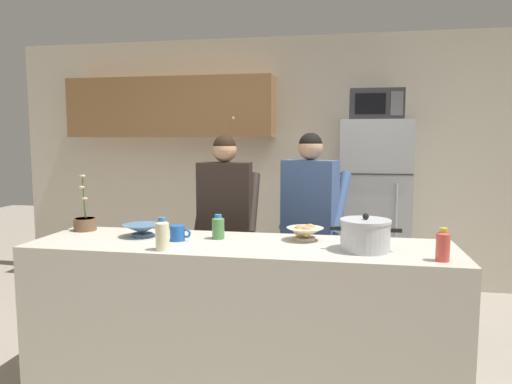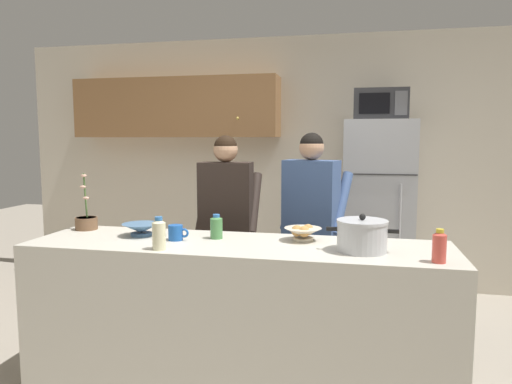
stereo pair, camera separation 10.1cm
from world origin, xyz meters
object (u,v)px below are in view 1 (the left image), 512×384
object	(u,v)px
bread_bowl	(305,232)
potted_orchid	(85,222)
coffee_mug	(178,233)
bottle_far_corner	(218,227)
refrigerator	(373,211)
empty_bowl	(142,229)
bottle_near_edge	(443,245)
person_near_pot	(225,214)
bottle_mid_counter	(162,234)
cooking_pot	(365,235)
person_by_sink	(310,212)
microwave	(376,105)

from	to	relation	value
bread_bowl	potted_orchid	size ratio (longest dim) A/B	0.59
coffee_mug	bottle_far_corner	xyz separation A→B (m)	(0.23, 0.10, 0.03)
refrigerator	empty_bowl	xyz separation A→B (m)	(-1.56, -1.77, 0.11)
bottle_near_edge	potted_orchid	size ratio (longest dim) A/B	0.44
person_near_pot	bottle_mid_counter	distance (m)	1.01
bottle_mid_counter	bottle_far_corner	bearing A→B (deg)	56.79
refrigerator	empty_bowl	size ratio (longest dim) A/B	6.98
cooking_pot	bottle_near_edge	xyz separation A→B (m)	(0.38, -0.16, -0.00)
bottle_far_corner	potted_orchid	size ratio (longest dim) A/B	0.40
cooking_pot	bottle_mid_counter	distance (m)	1.14
bottle_near_edge	bottle_mid_counter	xyz separation A→B (m)	(-1.51, -0.04, 0.01)
bottle_mid_counter	person_near_pot	bearing A→B (deg)	83.56
cooking_pot	potted_orchid	size ratio (longest dim) A/B	1.01
cooking_pot	bottle_mid_counter	world-z (taller)	cooking_pot
coffee_mug	person_by_sink	bearing A→B (deg)	48.28
microwave	empty_bowl	distance (m)	2.50
empty_bowl	bread_bowl	bearing A→B (deg)	3.82
coffee_mug	bottle_mid_counter	world-z (taller)	bottle_mid_counter
microwave	empty_bowl	bearing A→B (deg)	-131.71
bottle_mid_counter	bread_bowl	bearing A→B (deg)	27.56
bread_bowl	potted_orchid	world-z (taller)	potted_orchid
refrigerator	cooking_pot	size ratio (longest dim) A/B	4.34
microwave	person_near_pot	distance (m)	1.82
cooking_pot	bottle_mid_counter	bearing A→B (deg)	-169.97
refrigerator	cooking_pot	bearing A→B (deg)	-94.82
cooking_pot	potted_orchid	xyz separation A→B (m)	(-1.86, 0.25, -0.03)
person_by_sink	potted_orchid	bearing A→B (deg)	-156.52
person_by_sink	cooking_pot	distance (m)	0.97
bottle_mid_counter	potted_orchid	distance (m)	0.87
person_by_sink	cooking_pot	size ratio (longest dim) A/B	4.03
microwave	bottle_far_corner	xyz separation A→B (m)	(-1.05, -1.73, -0.86)
empty_bowl	coffee_mug	bearing A→B (deg)	-16.55
coffee_mug	refrigerator	bearing A→B (deg)	55.21
refrigerator	person_near_pot	bearing A→B (deg)	-136.81
person_by_sink	bottle_mid_counter	distance (m)	1.33
coffee_mug	bottle_mid_counter	size ratio (longest dim) A/B	0.69
bottle_mid_counter	potted_orchid	xyz separation A→B (m)	(-0.74, 0.45, -0.03)
person_by_sink	bottle_far_corner	bearing A→B (deg)	-125.12
bottle_far_corner	microwave	bearing A→B (deg)	58.59
person_by_sink	bread_bowl	distance (m)	0.70
microwave	bottle_near_edge	world-z (taller)	microwave
microwave	potted_orchid	world-z (taller)	microwave
person_near_pot	bottle_near_edge	bearing A→B (deg)	-34.72
coffee_mug	potted_orchid	distance (m)	0.77
refrigerator	coffee_mug	xyz separation A→B (m)	(-1.29, -1.85, 0.11)
coffee_mug	potted_orchid	world-z (taller)	potted_orchid
refrigerator	potted_orchid	world-z (taller)	refrigerator
potted_orchid	bottle_far_corner	bearing A→B (deg)	-5.68
refrigerator	bottle_far_corner	world-z (taller)	refrigerator
person_by_sink	person_near_pot	bearing A→B (deg)	-171.32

